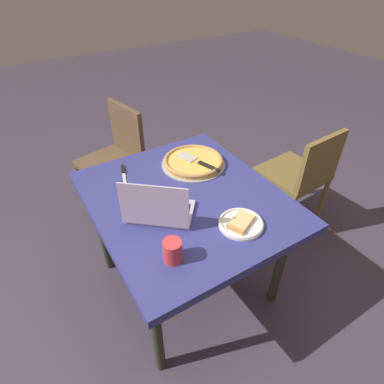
{
  "coord_description": "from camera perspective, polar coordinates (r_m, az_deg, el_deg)",
  "views": [
    {
      "loc": [
        -1.13,
        0.65,
        1.79
      ],
      "look_at": [
        -0.01,
        -0.03,
        0.76
      ],
      "focal_mm": 29.41,
      "sensor_mm": 36.0,
      "label": 1
    }
  ],
  "objects": [
    {
      "name": "dining_table",
      "position": [
        1.72,
        -1.17,
        -2.68
      ],
      "size": [
        1.09,
        0.95,
        0.74
      ],
      "color": "navy",
      "rests_on": "ground_plane"
    },
    {
      "name": "table_knife",
      "position": [
        1.89,
        -12.31,
        3.38
      ],
      "size": [
        0.2,
        0.08,
        0.01
      ],
      "color": "#B3BFBD",
      "rests_on": "dining_table"
    },
    {
      "name": "pizza_tray",
      "position": [
        1.92,
        0.25,
        5.55
      ],
      "size": [
        0.39,
        0.39,
        0.04
      ],
      "color": "#9D9DA4",
      "rests_on": "dining_table"
    },
    {
      "name": "chair_near",
      "position": [
        2.52,
        -13.48,
        6.57
      ],
      "size": [
        0.49,
        0.49,
        0.88
      ],
      "color": "brown",
      "rests_on": "ground_plane"
    },
    {
      "name": "drink_cup",
      "position": [
        1.33,
        -3.57,
        -10.57
      ],
      "size": [
        0.08,
        0.08,
        0.1
      ],
      "color": "#D4393A",
      "rests_on": "dining_table"
    },
    {
      "name": "pizza_plate",
      "position": [
        1.52,
        8.86,
        -5.63
      ],
      "size": [
        0.22,
        0.22,
        0.04
      ],
      "color": "silver",
      "rests_on": "dining_table"
    },
    {
      "name": "laptop",
      "position": [
        1.52,
        -6.1,
        -3.18
      ],
      "size": [
        0.37,
        0.38,
        0.25
      ],
      "color": "#B9ADC7",
      "rests_on": "dining_table"
    },
    {
      "name": "ground_plane",
      "position": [
        2.21,
        -0.95,
        -15.83
      ],
      "size": [
        12.0,
        12.0,
        0.0
      ],
      "primitive_type": "plane",
      "color": "#403746"
    },
    {
      "name": "chair_far",
      "position": [
        2.41,
        19.19,
        3.26
      ],
      "size": [
        0.45,
        0.45,
        0.84
      ],
      "color": "brown",
      "rests_on": "ground_plane"
    }
  ]
}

